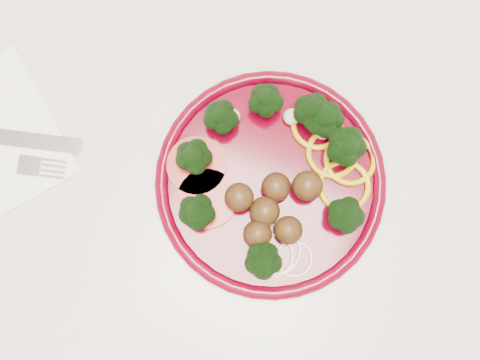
% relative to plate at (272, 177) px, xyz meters
% --- Properties ---
extents(counter, '(2.40, 0.60, 0.90)m').
position_rel_plate_xyz_m(counter, '(0.16, 0.01, -0.47)').
color(counter, beige).
rests_on(counter, ground).
extents(plate, '(0.24, 0.24, 0.05)m').
position_rel_plate_xyz_m(plate, '(0.00, 0.00, 0.00)').
color(plate, '#4F0010').
rests_on(plate, counter).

